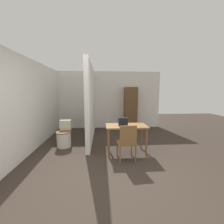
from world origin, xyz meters
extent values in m
plane|color=#382D26|center=(0.00, 0.00, 0.00)|extent=(16.00, 16.00, 0.00)
cube|color=white|center=(0.00, 4.12, 1.25)|extent=(4.99, 0.12, 2.50)
cube|color=white|center=(-2.06, 2.03, 1.25)|extent=(0.12, 5.06, 2.50)
cube|color=white|center=(-0.49, 2.58, 1.25)|extent=(0.12, 2.96, 2.50)
cube|color=brown|center=(0.52, 1.21, 0.73)|extent=(1.07, 0.62, 0.04)
cylinder|color=brown|center=(0.05, 0.96, 0.35)|extent=(0.05, 0.05, 0.71)
cylinder|color=brown|center=(1.00, 0.96, 0.35)|extent=(0.05, 0.05, 0.71)
cylinder|color=brown|center=(0.05, 1.46, 0.35)|extent=(0.05, 0.05, 0.71)
cylinder|color=brown|center=(1.00, 1.46, 0.35)|extent=(0.05, 0.05, 0.71)
cube|color=brown|center=(0.46, 0.84, 0.41)|extent=(0.46, 0.46, 0.04)
cube|color=brown|center=(0.48, 0.64, 0.65)|extent=(0.39, 0.06, 0.44)
cylinder|color=brown|center=(0.26, 1.01, 0.20)|extent=(0.04, 0.04, 0.39)
cylinder|color=brown|center=(0.64, 1.04, 0.20)|extent=(0.04, 0.04, 0.39)
cylinder|color=brown|center=(0.29, 0.64, 0.20)|extent=(0.04, 0.04, 0.39)
cylinder|color=brown|center=(0.66, 0.66, 0.20)|extent=(0.04, 0.04, 0.39)
cylinder|color=silver|center=(-1.24, 1.76, 0.22)|extent=(0.41, 0.41, 0.43)
cylinder|color=brown|center=(-1.24, 1.76, 0.45)|extent=(0.43, 0.43, 0.02)
cube|color=silver|center=(-1.24, 2.03, 0.59)|extent=(0.33, 0.18, 0.32)
cube|color=black|center=(0.43, 1.15, 0.85)|extent=(0.23, 0.11, 0.21)
torus|color=black|center=(0.43, 1.15, 0.96)|extent=(0.14, 0.01, 0.14)
cube|color=brown|center=(1.14, 3.82, 0.91)|extent=(0.54, 0.45, 1.82)
sphere|color=black|center=(1.29, 3.58, 1.00)|extent=(0.02, 0.02, 0.02)
camera|label=1|loc=(-0.12, -2.60, 1.63)|focal=24.00mm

